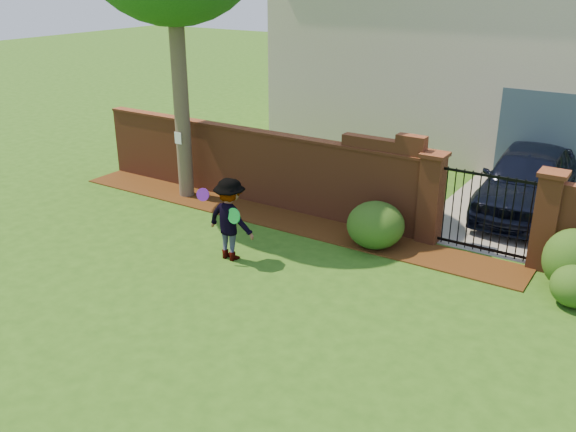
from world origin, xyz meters
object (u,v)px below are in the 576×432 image
Objects in this scene: car at (525,183)px; frisbee_purple at (203,195)px; frisbee_green at (234,216)px; man at (229,220)px.

frisbee_purple is at bearing -131.47° from car.
frisbee_green is at bearing -128.20° from car.
man reaches higher than frisbee_purple.
man is at bearing -130.43° from car.
car is at bearing 51.35° from frisbee_purple.
man reaches higher than frisbee_green.
man is at bearing 35.98° from frisbee_purple.
frisbee_green is (-3.92, -5.52, 0.22)m from car.
frisbee_purple is at bearing 39.96° from man.
frisbee_purple is at bearing -167.27° from frisbee_green.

